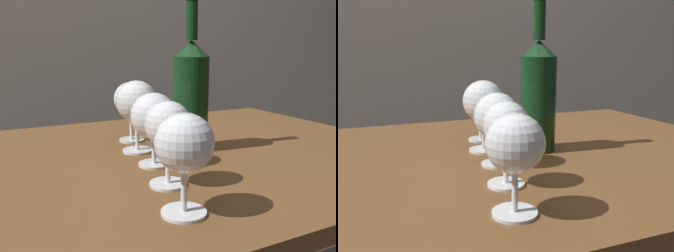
{
  "view_description": "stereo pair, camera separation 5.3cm",
  "coord_description": "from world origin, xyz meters",
  "views": [
    {
      "loc": [
        -0.23,
        -0.7,
        0.93
      ],
      "look_at": [
        0.03,
        -0.18,
        0.8
      ],
      "focal_mm": 38.89,
      "sensor_mm": 36.0,
      "label": 1
    },
    {
      "loc": [
        -0.18,
        -0.72,
        0.93
      ],
      "look_at": [
        0.03,
        -0.18,
        0.8
      ],
      "focal_mm": 38.89,
      "sensor_mm": 36.0,
      "label": 2
    }
  ],
  "objects": [
    {
      "name": "dining_table",
      "position": [
        0.0,
        0.0,
        0.62
      ],
      "size": [
        1.39,
        0.81,
        0.7
      ],
      "color": "brown",
      "rests_on": "ground_plane"
    },
    {
      "name": "wine_glass_chardonnay",
      "position": [
        0.03,
        -0.18,
        0.8
      ],
      "size": [
        0.08,
        0.08,
        0.15
      ],
      "color": "white",
      "rests_on": "dining_table"
    },
    {
      "name": "wine_glass_pinot",
      "position": [
        0.09,
        0.13,
        0.8
      ],
      "size": [
        0.08,
        0.08,
        0.15
      ],
      "color": "white",
      "rests_on": "dining_table"
    },
    {
      "name": "wine_glass_white",
      "position": [
        0.06,
        -0.07,
        0.8
      ],
      "size": [
        0.09,
        0.09,
        0.15
      ],
      "color": "white",
      "rests_on": "dining_table"
    },
    {
      "name": "wine_bottle",
      "position": [
        0.18,
        -0.0,
        0.83
      ],
      "size": [
        0.08,
        0.08,
        0.34
      ],
      "color": "#143819",
      "rests_on": "dining_table"
    },
    {
      "name": "wine_glass_amber",
      "position": [
        0.07,
        0.04,
        0.81
      ],
      "size": [
        0.09,
        0.09,
        0.16
      ],
      "color": "white",
      "rests_on": "dining_table"
    },
    {
      "name": "wine_glass_port",
      "position": [
        0.01,
        -0.29,
        0.8
      ],
      "size": [
        0.08,
        0.08,
        0.14
      ],
      "color": "white",
      "rests_on": "dining_table"
    }
  ]
}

